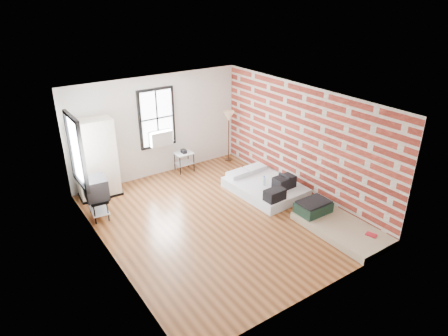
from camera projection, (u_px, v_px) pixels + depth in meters
ground at (218, 219)px, 9.24m from camera, size 6.00×6.00×0.00m
room_shell at (217, 142)px, 8.90m from camera, size 5.02×6.02×2.80m
mattress_main at (266, 187)px, 10.34m from camera, size 1.53×2.01×0.62m
mattress_bare at (334, 223)px, 8.82m from camera, size 1.10×2.07×0.45m
wardrobe at (96, 159)px, 9.85m from camera, size 1.07×0.66×2.03m
side_table at (184, 157)px, 11.42m from camera, size 0.51×0.41×0.66m
floor_lamp at (229, 119)px, 11.77m from camera, size 0.33×0.33×1.56m
tv_stand at (96, 190)px, 9.04m from camera, size 0.55×0.74×0.99m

